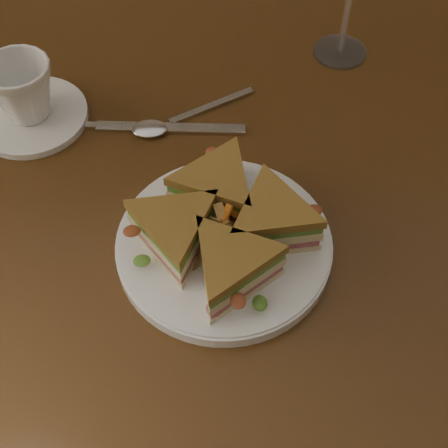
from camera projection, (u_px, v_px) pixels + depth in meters
name	position (u px, v px, depth m)	size (l,w,h in m)	color
ground	(206.00, 393.00, 1.40)	(6.00, 6.00, 0.00)	brown
table	(196.00, 221.00, 0.87)	(1.20, 0.80, 0.75)	#331D0B
plate	(224.00, 246.00, 0.72)	(0.25, 0.25, 0.02)	white
sandwich_wedges	(224.00, 227.00, 0.69)	(0.24, 0.24, 0.06)	beige
crisps_mound	(224.00, 229.00, 0.69)	(0.09, 0.09, 0.05)	orange
spoon	(165.00, 123.00, 0.84)	(0.17, 0.09, 0.01)	silver
knife	(160.00, 128.00, 0.83)	(0.22, 0.03, 0.00)	silver
saucer	(32.00, 116.00, 0.84)	(0.15, 0.15, 0.01)	white
coffee_cup	(23.00, 90.00, 0.81)	(0.09, 0.09, 0.08)	white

